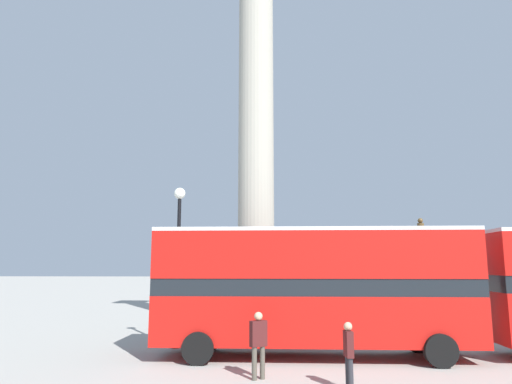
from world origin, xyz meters
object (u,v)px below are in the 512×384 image
equestrian_statue (425,296)px  pedestrian_near_lamp (258,341)px  bus_b (314,286)px  pedestrian_by_plinth (349,352)px  street_lamp (178,254)px  monument_column (256,196)px

equestrian_statue → pedestrian_near_lamp: 14.91m
bus_b → pedestrian_by_plinth: 4.18m
street_lamp → pedestrian_near_lamp: size_ratio=3.40×
monument_column → pedestrian_by_plinth: (2.76, -9.06, -5.32)m
equestrian_statue → pedestrian_by_plinth: bearing=-128.8°
monument_column → pedestrian_near_lamp: bearing=-86.7°
monument_column → street_lamp: (-2.82, -3.51, -2.74)m
equestrian_statue → street_lamp: 14.13m
pedestrian_by_plinth → street_lamp: bearing=-140.2°
equestrian_statue → monument_column: bearing=-168.6°
equestrian_statue → pedestrian_near_lamp: equestrian_statue is taller
equestrian_statue → pedestrian_by_plinth: equestrian_statue is taller
monument_column → bus_b: (2.21, -5.18, -3.86)m
monument_column → bus_b: bearing=-66.9°
monument_column → street_lamp: 5.27m
monument_column → equestrian_statue: bearing=25.8°
monument_column → bus_b: monument_column is taller
bus_b → street_lamp: street_lamp is taller
street_lamp → pedestrian_near_lamp: street_lamp is taller
monument_column → pedestrian_by_plinth: 10.86m
monument_column → street_lamp: bearing=-128.8°
pedestrian_near_lamp → pedestrian_by_plinth: 2.49m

